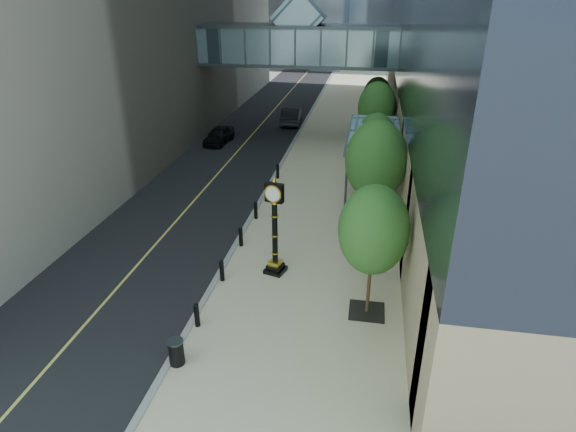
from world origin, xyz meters
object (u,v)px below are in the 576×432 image
(pedestrian, at_px, (388,219))
(car_far, at_px, (292,115))
(trash_bin, at_px, (176,353))
(car_near, at_px, (219,135))
(street_clock, at_px, (275,234))

(pedestrian, relative_size, car_far, 0.37)
(trash_bin, relative_size, car_near, 0.23)
(street_clock, xyz_separation_m, pedestrian, (4.99, 4.59, -1.04))
(trash_bin, bearing_deg, pedestrian, 56.85)
(trash_bin, distance_m, car_far, 32.77)
(street_clock, relative_size, car_far, 0.92)
(car_near, relative_size, car_far, 0.81)
(street_clock, height_order, trash_bin, street_clock)
(street_clock, bearing_deg, trash_bin, -93.43)
(pedestrian, bearing_deg, car_near, -32.18)
(pedestrian, bearing_deg, street_clock, 57.36)
(street_clock, xyz_separation_m, car_far, (-3.65, 26.39, -1.18))
(street_clock, relative_size, pedestrian, 2.51)
(trash_bin, relative_size, pedestrian, 0.51)
(street_clock, distance_m, pedestrian, 6.86)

